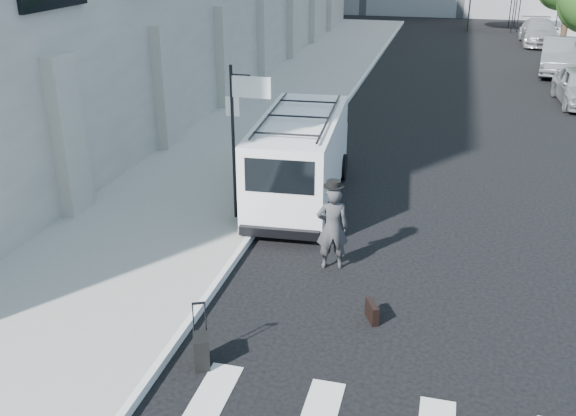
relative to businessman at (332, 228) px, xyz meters
The scene contains 9 objects.
ground 1.87m from the businessman, 88.02° to the right, with size 120.00×120.00×0.00m, color black.
sidewalk_left 14.97m from the businessman, 106.29° to the left, with size 4.50×48.00×0.15m, color gray.
sign_pole 3.30m from the businessman, 146.10° to the left, with size 1.03×0.07×3.50m.
businessman is the anchor object (origin of this frame).
briefcase 2.13m from the businessman, 58.70° to the right, with size 0.12×0.44×0.34m, color black.
suitcase 3.93m from the businessman, 110.15° to the right, with size 0.36×0.44×1.04m.
cargo_van 3.71m from the businessman, 113.17° to the left, with size 2.28×5.72×2.13m.
parked_car_b 22.71m from the businessman, 72.43° to the left, with size 1.72×4.95×1.63m, color #5C5F64.
parked_car_c 31.17m from the businessman, 77.51° to the left, with size 2.02×4.96×1.44m, color gray.
Camera 1 is at (1.94, -9.61, 6.21)m, focal length 40.00 mm.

